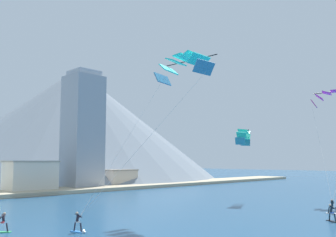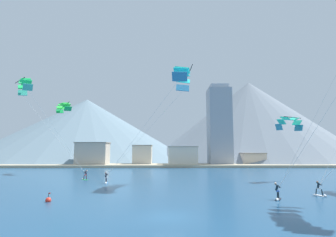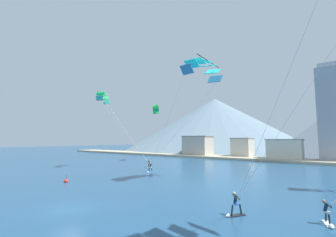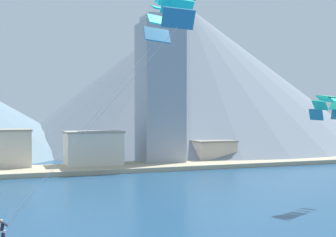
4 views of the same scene
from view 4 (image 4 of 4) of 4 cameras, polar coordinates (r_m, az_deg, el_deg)
kitesurfer_mid_center at (r=35.26m, az=-19.42°, el=-13.40°), size 0.67×1.78×1.79m
parafoil_kite_mid_center at (r=35.87m, az=0.06°, el=12.55°), size 13.04×8.07×16.25m
parafoil_kite_distant_low_drift at (r=48.68m, az=19.06°, el=1.60°), size 5.25×3.73×2.45m
shoreline_strip at (r=72.99m, az=-12.55°, el=-6.13°), size 180.00×10.00×0.70m
shore_building_promenade_mid at (r=76.19m, az=-9.08°, el=-3.79°), size 9.21×5.62×6.06m
shore_building_quay_east at (r=85.39m, az=5.27°, el=-3.96°), size 7.34×7.26×4.04m
shore_building_quay_west at (r=76.28m, az=-18.61°, el=-3.66°), size 6.02×6.34×6.48m
highrise_tower at (r=80.00m, az=-0.99°, el=3.25°), size 7.00×7.00×25.49m
mountain_peak_central_summit at (r=127.48m, az=2.60°, el=5.09°), size 94.97×94.97×37.23m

